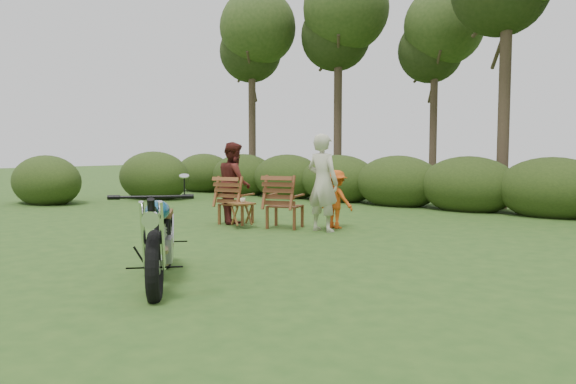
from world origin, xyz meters
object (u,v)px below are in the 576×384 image
Objects in this scene: motorcycle at (161,280)px; lawn_chair_left at (236,224)px; lawn_chair_right at (285,228)px; child at (336,228)px; side_table at (242,215)px; adult_b at (234,223)px; adult_a at (322,231)px; cup at (243,200)px.

motorcycle is 5.06m from lawn_chair_left.
lawn_chair_right is at bearing 173.04° from lawn_chair_left.
child is at bearing 141.82° from motorcycle.
child is (-0.89, 4.96, 0.00)m from motorcycle.
adult_b reaches higher than side_table.
side_table is 0.85m from adult_b.
child is at bearing -83.40° from adult_a.
lawn_chair_left is 0.84m from cup.
child is (1.99, 0.81, 0.00)m from lawn_chair_left.
motorcycle reaches higher than lawn_chair_right.
adult_a reaches higher than cup.
side_table is 0.27× the size of adult_a.
child is (-0.05, 0.52, 0.00)m from adult_a.
lawn_chair_right is 9.47× the size of cup.
lawn_chair_right is at bearing 39.81° from cup.
adult_a reaches higher than lawn_chair_right.
adult_b is (-2.16, -0.21, 0.00)m from adult_a.
lawn_chair_right reaches higher than side_table.
lawn_chair_left is at bearing 25.11° from child.
adult_b reaches higher than lawn_chair_right.
side_table is at bearing -176.72° from adult_b.
side_table is at bearing 22.91° from lawn_chair_right.
lawn_chair_right is 1.02m from child.
lawn_chair_left is at bearing 9.41° from adult_a.
cup is at bearing 24.04° from adult_a.
lawn_chair_left is at bearing 144.84° from side_table.
side_table reaches higher than lawn_chair_left.
motorcycle reaches higher than side_table.
lawn_chair_right is 0.56× the size of adult_a.
child is at bearing 39.55° from side_table.
cup is at bearing 20.23° from lawn_chair_right.
adult_b reaches higher than cup.
adult_a is 1.08× the size of adult_b.
lawn_chair_left is 1.95× the size of side_table.
cup is (-0.64, -0.54, 0.55)m from lawn_chair_right.
motorcycle reaches higher than cup.
lawn_chair_left is 9.01× the size of cup.
cup reaches higher than child.
adult_b reaches higher than motorcycle.
child reaches higher than lawn_chair_left.
child is at bearing -162.53° from lawn_chair_right.
motorcycle is 1.24× the size of adult_a.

